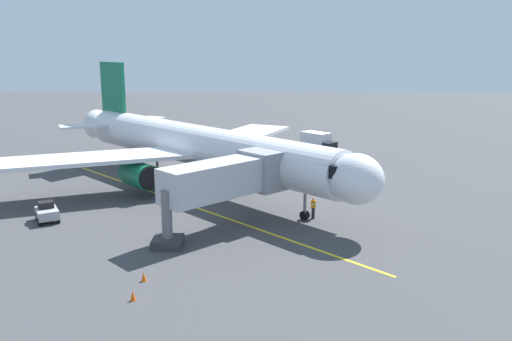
# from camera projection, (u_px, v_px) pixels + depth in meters

# --- Properties ---
(ground_plane) EXTENTS (220.00, 220.00, 0.00)m
(ground_plane) POSITION_uv_depth(u_px,v_px,m) (220.00, 181.00, 53.55)
(ground_plane) COLOR #424244
(apron_lead_in_line) EXTENTS (28.15, 28.75, 0.01)m
(apron_lead_in_line) POSITION_uv_depth(u_px,v_px,m) (190.00, 205.00, 45.19)
(apron_lead_in_line) COLOR yellow
(apron_lead_in_line) RESTS_ON ground
(airplane) EXTENTS (32.99, 33.17, 11.50)m
(airplane) POSITION_uv_depth(u_px,v_px,m) (196.00, 146.00, 50.34)
(airplane) COLOR white
(airplane) RESTS_ON ground
(jet_bridge) EXTENTS (9.55, 9.42, 5.40)m
(jet_bridge) POSITION_uv_depth(u_px,v_px,m) (231.00, 178.00, 38.81)
(jet_bridge) COLOR #B7B7BC
(jet_bridge) RESTS_ON ground
(ground_crew_marshaller) EXTENTS (0.42, 0.29, 1.71)m
(ground_crew_marshaller) POSITION_uv_depth(u_px,v_px,m) (313.00, 208.00, 41.55)
(ground_crew_marshaller) COLOR #23232D
(ground_crew_marshaller) RESTS_ON ground
(box_truck_near_nose) EXTENTS (4.61, 4.65, 2.62)m
(box_truck_near_nose) POSITION_uv_depth(u_px,v_px,m) (318.00, 142.00, 67.43)
(box_truck_near_nose) COLOR black
(box_truck_near_nose) RESTS_ON ground
(tug_portside) EXTENTS (2.44, 2.74, 1.50)m
(tug_portside) POSITION_uv_depth(u_px,v_px,m) (47.00, 212.00, 40.96)
(tug_portside) COLOR #9E9EA3
(tug_portside) RESTS_ON ground
(tug_starboard_side) EXTENTS (2.47, 2.74, 1.50)m
(tug_starboard_side) POSITION_uv_depth(u_px,v_px,m) (251.00, 140.00, 73.57)
(tug_starboard_side) COLOR white
(tug_starboard_side) RESTS_ON ground
(safety_cone_nose_left) EXTENTS (0.32, 0.32, 0.55)m
(safety_cone_nose_left) POSITION_uv_depth(u_px,v_px,m) (133.00, 296.00, 28.13)
(safety_cone_nose_left) COLOR #F2590F
(safety_cone_nose_left) RESTS_ON ground
(safety_cone_nose_right) EXTENTS (0.32, 0.32, 0.55)m
(safety_cone_nose_right) POSITION_uv_depth(u_px,v_px,m) (144.00, 277.00, 30.47)
(safety_cone_nose_right) COLOR #F2590F
(safety_cone_nose_right) RESTS_ON ground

